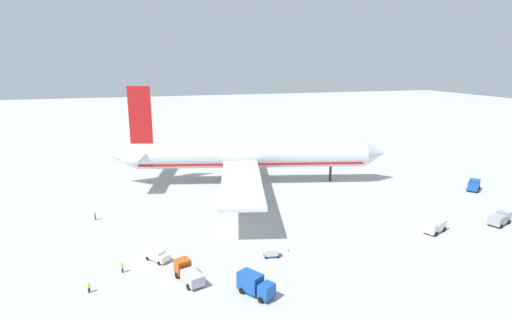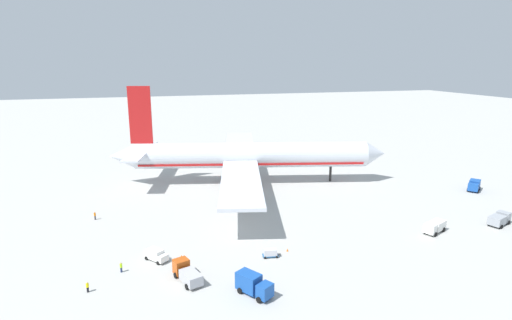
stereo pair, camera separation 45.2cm
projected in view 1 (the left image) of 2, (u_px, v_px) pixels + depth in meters
ground_plane at (252, 182)px, 114.68m from camera, size 600.00×600.00×0.00m
airliner at (247, 156)px, 112.74m from camera, size 75.77×80.55×26.78m
service_truck_0 at (474, 185)px, 107.06m from camera, size 5.44×5.05×2.67m
service_truck_1 at (255, 284)px, 59.13m from camera, size 4.94×5.96×3.07m
service_truck_2 at (499, 219)px, 84.66m from camera, size 6.12×4.29×2.38m
service_truck_3 at (188, 273)px, 62.83m from camera, size 4.16×6.72×2.75m
service_truck_4 at (435, 226)px, 80.85m from camera, size 5.91×4.28×2.28m
service_van at (157, 255)px, 69.42m from camera, size 4.19×4.65×1.97m
baggage_cart_0 at (271, 253)px, 70.76m from camera, size 3.38×1.87×1.44m
ground_worker_0 at (89, 287)px, 59.81m from camera, size 0.48×0.48×1.66m
ground_worker_1 at (95, 216)px, 87.18m from camera, size 0.54×0.54×1.79m
ground_worker_2 at (122, 267)px, 65.46m from camera, size 0.41×0.41×1.72m
traffic_cone_0 at (182, 256)px, 70.52m from camera, size 0.36×0.36×0.55m
traffic_cone_1 at (291, 147)px, 160.02m from camera, size 0.36×0.36×0.55m
traffic_cone_2 at (288, 250)px, 72.94m from camera, size 0.36×0.36×0.55m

